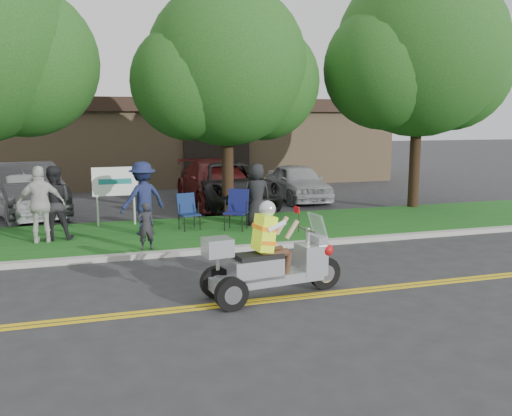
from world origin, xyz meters
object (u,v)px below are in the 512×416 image
object	(u,v)px
lawn_chair_b	(188,209)
parked_car_far_right	(298,182)
spectator_adult_mid	(54,203)
parked_car_right	(217,184)
parked_car_far_left	(23,193)
spectator_adult_right	(41,204)
parked_car_mid	(229,185)
parked_car_left	(28,189)
lawn_chair_a	(237,207)
trike_scooter	(269,264)

from	to	relation	value
lawn_chair_b	parked_car_far_right	bearing A→B (deg)	31.42
spectator_adult_mid	parked_car_right	xyz separation A→B (m)	(5.26, 4.78, -0.25)
parked_car_far_left	spectator_adult_right	bearing A→B (deg)	-101.65
parked_car_mid	spectator_adult_right	bearing A→B (deg)	-143.34
lawn_chair_b	parked_car_left	size ratio (longest dim) A/B	0.19
lawn_chair_a	lawn_chair_b	world-z (taller)	lawn_chair_a
lawn_chair_b	parked_car_left	distance (m)	6.30
parked_car_mid	parked_car_right	xyz separation A→B (m)	(-0.32, 0.46, 0.01)
lawn_chair_b	spectator_adult_mid	distance (m)	3.41
parked_car_left	parked_car_mid	world-z (taller)	parked_car_left
spectator_adult_mid	parked_car_far_right	bearing A→B (deg)	-148.51
lawn_chair_b	parked_car_left	world-z (taller)	parked_car_left
parked_car_left	parked_car_mid	bearing A→B (deg)	-17.88
parked_car_far_right	spectator_adult_right	bearing A→B (deg)	-146.97
parked_car_far_left	parked_car_left	size ratio (longest dim) A/B	0.88
lawn_chair_a	parked_car_far_right	world-z (taller)	parked_car_far_right
parked_car_far_right	lawn_chair_a	bearing A→B (deg)	-124.60
spectator_adult_right	spectator_adult_mid	bearing A→B (deg)	-139.36
parked_car_far_left	parked_car_right	bearing A→B (deg)	-17.83
spectator_adult_mid	parked_car_far_left	bearing A→B (deg)	-74.16
parked_car_left	parked_car_mid	size ratio (longest dim) A/B	0.91
spectator_adult_mid	parked_car_far_right	world-z (taller)	spectator_adult_mid
trike_scooter	parked_car_left	world-z (taller)	trike_scooter
parked_car_far_left	parked_car_left	xyz separation A→B (m)	(0.09, 0.52, 0.07)
lawn_chair_a	spectator_adult_mid	bearing A→B (deg)	-148.66
parked_car_far_left	parked_car_far_right	size ratio (longest dim) A/B	1.09
trike_scooter	spectator_adult_mid	bearing A→B (deg)	117.02
spectator_adult_right	parked_car_far_right	size ratio (longest dim) A/B	0.46
trike_scooter	spectator_adult_mid	distance (m)	6.65
lawn_chair_a	lawn_chair_b	distance (m)	1.34
lawn_chair_b	parked_car_far_right	distance (m)	6.92
lawn_chair_b	spectator_adult_right	xyz separation A→B (m)	(-3.65, -0.53, 0.38)
trike_scooter	spectator_adult_right	xyz separation A→B (m)	(-4.01, 5.25, 0.44)
lawn_chair_b	parked_car_far_left	size ratio (longest dim) A/B	0.22
spectator_adult_right	parked_car_mid	world-z (taller)	spectator_adult_right
parked_car_far_left	parked_car_mid	size ratio (longest dim) A/B	0.80
trike_scooter	parked_car_mid	size ratio (longest dim) A/B	0.47
trike_scooter	parked_car_mid	xyz separation A→B (m)	(1.84, 9.81, 0.18)
trike_scooter	lawn_chair_b	size ratio (longest dim) A/B	2.68
parked_car_mid	parked_car_far_right	distance (m)	2.96
lawn_chair_b	parked_car_mid	bearing A→B (deg)	50.05
spectator_adult_mid	parked_car_left	size ratio (longest dim) A/B	0.36
parked_car_left	parked_car_mid	distance (m)	6.63
trike_scooter	lawn_chair_a	size ratio (longest dim) A/B	2.41
lawn_chair_b	parked_car_mid	size ratio (longest dim) A/B	0.18
lawn_chair_a	spectator_adult_right	bearing A→B (deg)	-145.89
spectator_adult_mid	parked_car_right	distance (m)	7.11
lawn_chair_a	parked_car_far_left	distance (m)	7.25
lawn_chair_b	parked_car_far_left	distance (m)	6.01
lawn_chair_b	spectator_adult_mid	xyz separation A→B (m)	(-3.38, -0.30, 0.37)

